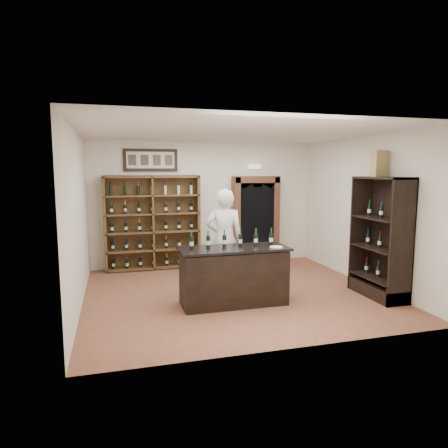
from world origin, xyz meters
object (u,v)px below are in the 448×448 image
Objects in this scene: wine_shelf at (153,223)px; shopkeeper at (225,240)px; counter_bottle_0 at (191,243)px; side_cabinet at (381,256)px; wine_crate at (379,164)px; tasting_counter at (234,276)px.

shopkeeper is (1.18, -2.07, -0.12)m from wine_shelf.
wine_shelf is 7.33× the size of counter_bottle_0.
side_cabinet reaches higher than shopkeeper.
side_cabinet is at bearing 176.14° from shopkeeper.
counter_bottle_0 is at bearing 64.30° from shopkeeper.
shopkeeper is at bearing 156.30° from side_cabinet.
wine_crate reaches higher than counter_bottle_0.
tasting_counter is 1.00m from shopkeeper.
counter_bottle_0 reaches higher than tasting_counter.
wine_crate is (-0.01, 0.16, 1.68)m from side_cabinet.
tasting_counter is 3.34m from wine_crate.
shopkeeper is (0.08, 0.86, 0.49)m from tasting_counter.
wine_crate is at bearing 179.02° from shopkeeper.
wine_shelf is 2.88m from counter_bottle_0.
wine_crate reaches higher than wine_shelf.
wine_shelf is 4.65× the size of wine_crate.
tasting_counter is 3.98× the size of wine_crate.
side_cabinet is at bearing -6.31° from counter_bottle_0.
shopkeeper is at bearing 44.45° from counter_bottle_0.
wine_shelf is 1.00× the size of side_cabinet.
wine_crate is at bearing -2.96° from tasting_counter.
shopkeeper reaches higher than tasting_counter.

